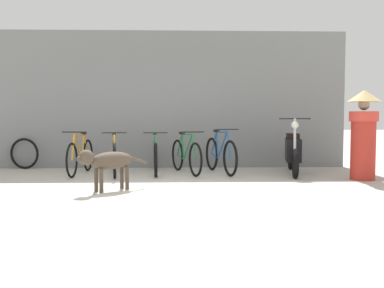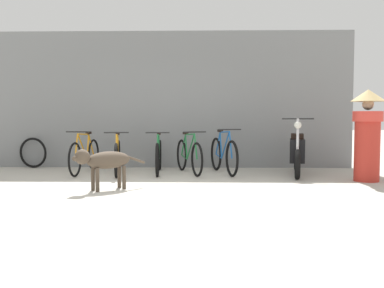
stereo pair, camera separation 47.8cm
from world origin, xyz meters
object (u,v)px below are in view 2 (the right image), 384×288
spare_tire_left (33,153)px  bicycle_4 (224,155)px  motorcycle (297,152)px  bicycle_0 (85,156)px  bicycle_1 (117,157)px  bicycle_2 (158,156)px  stray_dog (104,161)px  bicycle_3 (189,156)px  person_in_robes (367,131)px

spare_tire_left → bicycle_4: bearing=-11.6°
motorcycle → bicycle_0: bearing=-80.4°
spare_tire_left → bicycle_0: bearing=-33.2°
bicycle_1 → spare_tire_left: size_ratio=2.39×
bicycle_2 → spare_tire_left: bearing=-110.0°
bicycle_0 → spare_tire_left: 1.67m
bicycle_2 → stray_dog: 2.19m
bicycle_1 → bicycle_2: bicycle_1 is taller
bicycle_2 → bicycle_4: 1.30m
bicycle_3 → bicycle_0: bearing=-107.8°
motorcycle → spare_tire_left: (-5.60, 1.01, -0.10)m
motorcycle → stray_dog: bearing=-49.2°
bicycle_4 → bicycle_3: bearing=-103.2°
bicycle_0 → bicycle_2: size_ratio=1.01×
person_in_robes → bicycle_3: bearing=-40.5°
bicycle_3 → bicycle_4: (0.69, 0.02, 0.02)m
person_in_robes → spare_tire_left: (-6.64, 1.86, -0.55)m
bicycle_1 → motorcycle: size_ratio=0.84×
motorcycle → stray_dog: 3.88m
motorcycle → spare_tire_left: motorcycle is taller
motorcycle → bicycle_1: bearing=-77.9°
bicycle_1 → stray_dog: (0.15, -1.85, 0.11)m
bicycle_4 → bicycle_1: bearing=-98.3°
bicycle_4 → spare_tire_left: bearing=-116.4°
bicycle_2 → person_in_robes: size_ratio=1.08×
stray_dog → spare_tire_left: spare_tire_left is taller
bicycle_4 → stray_dog: 2.85m
bicycle_1 → stray_dog: bearing=-3.6°
bicycle_3 → bicycle_4: bicycle_4 is taller
stray_dog → spare_tire_left: (-2.24, 2.94, -0.12)m
spare_tire_left → stray_dog: bearing=-52.7°
bicycle_2 → person_in_robes: 3.94m
bicycle_1 → person_in_robes: size_ratio=1.00×
bicycle_3 → spare_tire_left: bearing=-123.1°
bicycle_2 → motorcycle: motorcycle is taller
bicycle_2 → bicycle_4: (1.30, -0.01, 0.03)m
bicycle_0 → bicycle_2: 1.47m
bicycle_3 → stray_dog: size_ratio=1.60×
bicycle_0 → spare_tire_left: bicycle_0 is taller
stray_dog → motorcycle: bearing=169.3°
stray_dog → person_in_robes: bearing=153.1°
bicycle_0 → bicycle_2: (1.47, 0.07, -0.01)m
bicycle_0 → bicycle_2: bearing=97.0°
bicycle_0 → person_in_robes: (5.24, -0.95, 0.53)m
stray_dog → person_in_robes: size_ratio=0.63×
stray_dog → bicycle_2: bearing=-147.3°
bicycle_0 → spare_tire_left: size_ratio=2.61×
bicycle_3 → motorcycle: (2.12, -0.13, 0.08)m
stray_dog → bicycle_0: bearing=-108.1°
bicycle_2 → bicycle_3: size_ratio=1.07×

